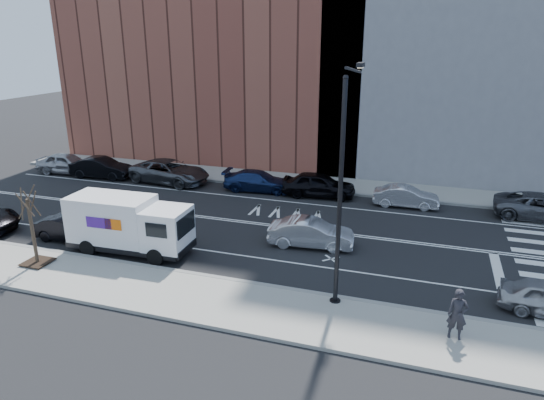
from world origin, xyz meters
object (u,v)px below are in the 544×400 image
Objects in this scene: far_parked_a at (67,163)px; driving_sedan at (311,233)px; fedex_van at (129,224)px; pedestrian at (458,314)px; far_parked_b at (102,168)px.

driving_sedan is (21.63, -7.64, -0.09)m from far_parked_a.
fedex_van is 3.34× the size of pedestrian.
far_parked_a is at bearing 82.96° from far_parked_b.
fedex_van is 14.74m from far_parked_b.
driving_sedan is at bearing 20.57° from fedex_van.
far_parked_a is 31.77m from pedestrian.
driving_sedan is at bearing -116.14° from far_parked_b.
far_parked_b is at bearing 129.97° from fedex_van.
fedex_van reaches higher than far_parked_b.
far_parked_b is at bearing 61.77° from driving_sedan.
far_parked_a is at bearing 64.51° from driving_sedan.
fedex_van is 15.58m from pedestrian.
far_parked_b is 19.74m from driving_sedan.
far_parked_b is at bearing 150.49° from pedestrian.
far_parked_a reaches higher than driving_sedan.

